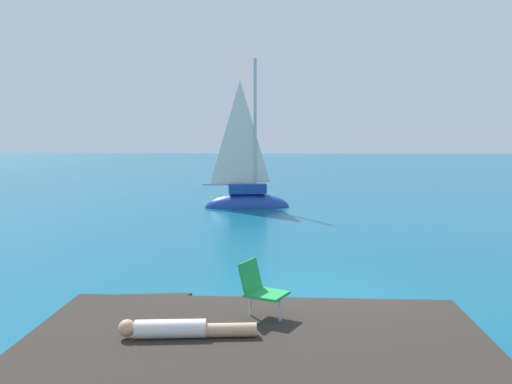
% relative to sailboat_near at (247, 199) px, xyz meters
% --- Properties ---
extents(ground_plane, '(160.00, 160.00, 0.00)m').
position_rel_sailboat_near_xyz_m(ground_plane, '(2.41, -13.20, -0.39)').
color(ground_plane, '#0F5675').
extents(shore_ledge, '(5.99, 3.29, 0.63)m').
position_rel_sailboat_near_xyz_m(shore_ledge, '(1.46, -16.72, -0.07)').
color(shore_ledge, '#2D2823').
rests_on(shore_ledge, ground).
extents(boulder_seaward, '(1.74, 1.51, 1.02)m').
position_rel_sailboat_near_xyz_m(boulder_seaward, '(-0.64, -14.75, -0.39)').
color(boulder_seaward, '#2D251F').
rests_on(boulder_seaward, ground).
extents(boulder_inland, '(1.04, 1.13, 0.54)m').
position_rel_sailboat_near_xyz_m(boulder_inland, '(1.93, -14.62, -0.39)').
color(boulder_inland, '#282B1F').
rests_on(boulder_inland, ground).
extents(sailboat_near, '(3.91, 1.85, 7.12)m').
position_rel_sailboat_near_xyz_m(sailboat_near, '(0.00, 0.00, 0.00)').
color(sailboat_near, '#193D99').
rests_on(sailboat_near, ground).
extents(person_sunbather, '(1.76, 0.38, 0.25)m').
position_rel_sailboat_near_xyz_m(person_sunbather, '(0.49, -16.88, 0.36)').
color(person_sunbather, white).
rests_on(person_sunbather, shore_ledge).
extents(beach_chair, '(0.74, 0.68, 0.80)m').
position_rel_sailboat_near_xyz_m(beach_chair, '(1.45, -16.04, 0.69)').
color(beach_chair, green).
rests_on(beach_chair, shore_ledge).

